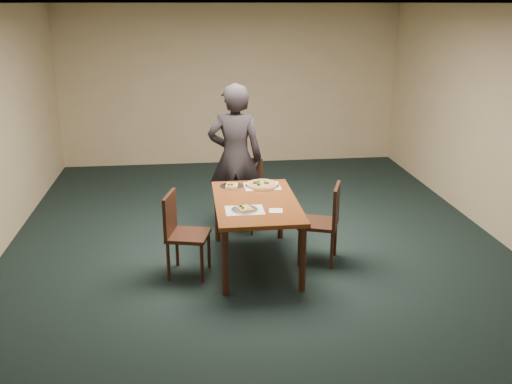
{
  "coord_description": "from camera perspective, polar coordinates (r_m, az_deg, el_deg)",
  "views": [
    {
      "loc": [
        -0.77,
        -6.17,
        2.81
      ],
      "look_at": [
        -0.07,
        -0.34,
        0.85
      ],
      "focal_mm": 40.0,
      "sensor_mm": 36.0,
      "label": 1
    }
  ],
  "objects": [
    {
      "name": "room_shell",
      "position": [
        6.3,
        0.24,
        8.69
      ],
      "size": [
        8.0,
        8.0,
        8.0
      ],
      "color": "#CBB58D",
      "rests_on": "ground"
    },
    {
      "name": "ground",
      "position": [
        6.82,
        0.22,
        -5.87
      ],
      "size": [
        8.0,
        8.0,
        0.0
      ],
      "primitive_type": "plane",
      "color": "black",
      "rests_on": "ground"
    },
    {
      "name": "pizza_pan",
      "position": [
        6.7,
        0.61,
        0.77
      ],
      "size": [
        0.4,
        0.4,
        0.07
      ],
      "color": "silver",
      "rests_on": "dining_table"
    },
    {
      "name": "chair_left",
      "position": [
        6.12,
        -7.52,
        -3.73
      ],
      "size": [
        0.51,
        0.51,
        0.91
      ],
      "rotation": [
        0.0,
        0.0,
        1.33
      ],
      "color": "black",
      "rests_on": "ground"
    },
    {
      "name": "chair_right",
      "position": [
        6.41,
        6.97,
        -2.66
      ],
      "size": [
        0.54,
        0.54,
        0.91
      ],
      "rotation": [
        0.0,
        0.0,
        -1.93
      ],
      "color": "black",
      "rests_on": "ground"
    },
    {
      "name": "slice_plate_far",
      "position": [
        6.7,
        -2.45,
        0.63
      ],
      "size": [
        0.28,
        0.28,
        0.06
      ],
      "color": "silver",
      "rests_on": "dining_table"
    },
    {
      "name": "placemat_main",
      "position": [
        6.71,
        0.63,
        0.59
      ],
      "size": [
        0.42,
        0.32,
        0.0
      ],
      "primitive_type": "cube",
      "color": "white",
      "rests_on": "dining_table"
    },
    {
      "name": "napkin",
      "position": [
        5.92,
        2.0,
        -1.89
      ],
      "size": [
        0.16,
        0.16,
        0.01
      ],
      "primitive_type": "cube",
      "rotation": [
        0.0,
        0.0,
        -0.16
      ],
      "color": "white",
      "rests_on": "dining_table"
    },
    {
      "name": "diner",
      "position": [
        7.2,
        -2.09,
        3.42
      ],
      "size": [
        0.73,
        0.52,
        1.88
      ],
      "primitive_type": "imported",
      "rotation": [
        0.0,
        0.0,
        3.03
      ],
      "color": "black",
      "rests_on": "ground"
    },
    {
      "name": "dining_table",
      "position": [
        6.25,
        -0.0,
        -1.67
      ],
      "size": [
        0.9,
        1.5,
        0.75
      ],
      "color": "#5B2B12",
      "rests_on": "ground"
    },
    {
      "name": "slice_plate_near",
      "position": [
        5.93,
        -1.16,
        -1.72
      ],
      "size": [
        0.28,
        0.28,
        0.06
      ],
      "color": "silver",
      "rests_on": "dining_table"
    },
    {
      "name": "chair_far",
      "position": [
        7.36,
        -1.18,
        0.3
      ],
      "size": [
        0.56,
        0.56,
        0.91
      ],
      "rotation": [
        0.0,
        0.0,
        -0.42
      ],
      "color": "black",
      "rests_on": "ground"
    },
    {
      "name": "placemat_near",
      "position": [
        5.94,
        -1.15,
        -1.83
      ],
      "size": [
        0.4,
        0.3,
        0.0
      ],
      "primitive_type": "cube",
      "color": "white",
      "rests_on": "dining_table"
    }
  ]
}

